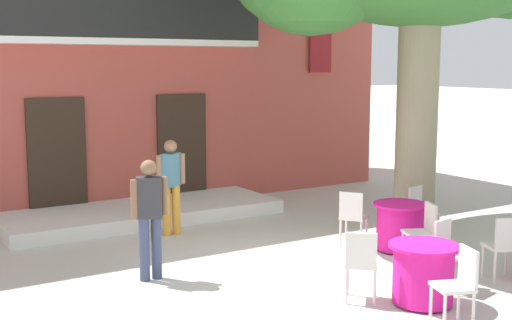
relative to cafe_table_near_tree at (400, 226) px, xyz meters
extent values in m
plane|color=beige|center=(-2.05, 0.12, -0.39)|extent=(120.00, 120.00, 0.00)
cube|color=#B24C42|center=(-2.62, 7.12, 3.36)|extent=(13.00, 4.00, 7.50)
cube|color=#332319|center=(-3.92, 5.09, 0.76)|extent=(1.10, 0.08, 2.30)
cube|color=#332319|center=(-1.32, 5.09, 0.76)|extent=(1.10, 0.08, 2.30)
cube|color=silver|center=(-2.62, 4.79, 2.95)|extent=(5.60, 0.65, 0.12)
cube|color=black|center=(-2.62, 4.50, 3.46)|extent=(5.60, 0.06, 0.90)
cylinder|color=#995638|center=(-3.77, 4.82, 3.16)|extent=(0.36, 0.36, 0.31)
ellipsoid|color=#38843D|center=(-3.77, 4.82, 3.52)|extent=(0.46, 0.46, 0.41)
cylinder|color=#47423D|center=(-2.62, 4.82, 3.13)|extent=(0.29, 0.29, 0.24)
ellipsoid|color=#2D7533|center=(-2.62, 4.82, 3.48)|extent=(0.38, 0.38, 0.47)
cylinder|color=#995638|center=(-1.47, 4.82, 3.17)|extent=(0.30, 0.30, 0.33)
ellipsoid|color=#38843D|center=(-1.47, 4.82, 3.48)|extent=(0.39, 0.39, 0.29)
cylinder|color=slate|center=(-0.32, 4.82, 3.18)|extent=(0.33, 0.33, 0.34)
ellipsoid|color=#2D7533|center=(-0.32, 4.82, 3.52)|extent=(0.42, 0.42, 0.35)
cube|color=maroon|center=(2.25, 5.06, 3.73)|extent=(0.60, 0.06, 2.80)
cube|color=silver|center=(-2.62, 4.18, -0.27)|extent=(5.23, 1.88, 0.25)
cylinder|color=gray|center=(1.10, 0.80, 1.46)|extent=(0.71, 0.71, 3.69)
cylinder|color=#DB1984|center=(0.00, 0.00, -0.02)|extent=(0.74, 0.74, 0.68)
cylinder|color=#DB1984|center=(0.00, 0.00, 0.35)|extent=(0.86, 0.86, 0.04)
cylinder|color=#2D2823|center=(0.00, 0.00, -0.38)|extent=(0.44, 0.44, 0.03)
cylinder|color=silver|center=(-0.38, 0.85, -0.17)|extent=(0.04, 0.04, 0.45)
cylinder|color=silver|center=(-0.19, 0.57, -0.17)|extent=(0.04, 0.04, 0.45)
cylinder|color=silver|center=(-0.66, 0.66, -0.17)|extent=(0.04, 0.04, 0.45)
cylinder|color=silver|center=(-0.47, 0.38, -0.17)|extent=(0.04, 0.04, 0.45)
cube|color=silver|center=(-0.43, 0.62, 0.08)|extent=(0.56, 0.56, 0.04)
cube|color=silver|center=(-0.57, 0.51, 0.31)|extent=(0.25, 0.34, 0.42)
cylinder|color=silver|center=(-0.52, -0.77, -0.17)|extent=(0.04, 0.04, 0.45)
cylinder|color=silver|center=(-0.39, -0.46, -0.17)|extent=(0.04, 0.04, 0.45)
cylinder|color=silver|center=(-0.21, -0.91, -0.17)|extent=(0.04, 0.04, 0.45)
cylinder|color=silver|center=(-0.08, -0.60, -0.17)|extent=(0.04, 0.04, 0.45)
cube|color=silver|center=(-0.30, -0.69, 0.08)|extent=(0.53, 0.53, 0.04)
cube|color=silver|center=(-0.14, -0.76, 0.31)|extent=(0.19, 0.36, 0.42)
cylinder|color=silver|center=(0.93, 0.07, -0.17)|extent=(0.04, 0.04, 0.45)
cylinder|color=silver|center=(0.60, -0.02, -0.17)|extent=(0.04, 0.04, 0.45)
cylinder|color=silver|center=(0.85, 0.40, -0.17)|extent=(0.04, 0.04, 0.45)
cylinder|color=silver|center=(0.52, 0.31, -0.17)|extent=(0.04, 0.04, 0.45)
cube|color=silver|center=(0.73, 0.19, 0.08)|extent=(0.49, 0.49, 0.04)
cube|color=silver|center=(0.68, 0.36, 0.31)|extent=(0.38, 0.13, 0.42)
cylinder|color=silver|center=(0.03, -1.59, -0.17)|extent=(0.04, 0.04, 0.45)
cylinder|color=silver|center=(0.34, -1.73, -0.17)|extent=(0.04, 0.04, 0.45)
cylinder|color=silver|center=(-0.11, -1.90, -0.17)|extent=(0.04, 0.04, 0.45)
cube|color=silver|center=(0.12, -1.82, 0.08)|extent=(0.53, 0.53, 0.04)
cube|color=silver|center=(0.04, -1.98, 0.31)|extent=(0.36, 0.19, 0.42)
cylinder|color=#DB1984|center=(-1.48, -1.93, -0.02)|extent=(0.74, 0.74, 0.68)
cylinder|color=#DB1984|center=(-1.48, -1.93, 0.35)|extent=(0.86, 0.86, 0.04)
cylinder|color=#2D2823|center=(-1.48, -1.93, -0.38)|extent=(0.44, 0.44, 0.03)
cylinder|color=silver|center=(-2.03, -1.18, -0.17)|extent=(0.04, 0.04, 0.45)
cylinder|color=silver|center=(-1.79, -1.41, -0.17)|extent=(0.04, 0.04, 0.45)
cylinder|color=silver|center=(-2.27, -1.42, -0.17)|extent=(0.04, 0.04, 0.45)
cylinder|color=silver|center=(-2.02, -1.66, -0.17)|extent=(0.04, 0.04, 0.45)
cube|color=silver|center=(-2.03, -1.42, 0.08)|extent=(0.57, 0.57, 0.04)
cube|color=silver|center=(-2.15, -1.55, 0.31)|extent=(0.30, 0.29, 0.42)
cylinder|color=silver|center=(-1.97, -2.73, -0.17)|extent=(0.04, 0.04, 0.45)
cylinder|color=silver|center=(-1.85, -2.41, -0.17)|extent=(0.04, 0.04, 0.45)
cylinder|color=silver|center=(-1.65, -2.85, -0.17)|extent=(0.04, 0.04, 0.45)
cylinder|color=silver|center=(-1.53, -2.53, -0.17)|extent=(0.04, 0.04, 0.45)
cube|color=silver|center=(-1.75, -2.63, 0.08)|extent=(0.52, 0.52, 0.04)
cube|color=silver|center=(-1.58, -2.69, 0.31)|extent=(0.17, 0.37, 0.42)
cylinder|color=silver|center=(-0.54, -1.89, -0.17)|extent=(0.04, 0.04, 0.45)
cylinder|color=silver|center=(-0.88, -1.96, -0.17)|extent=(0.04, 0.04, 0.45)
cylinder|color=silver|center=(-0.62, -1.56, -0.17)|extent=(0.04, 0.04, 0.45)
cylinder|color=silver|center=(-0.95, -1.63, -0.17)|extent=(0.04, 0.04, 0.45)
cube|color=silver|center=(-0.75, -1.76, 0.08)|extent=(0.48, 0.48, 0.04)
cube|color=silver|center=(-0.79, -1.59, 0.31)|extent=(0.38, 0.12, 0.42)
cylinder|color=gold|center=(-2.73, 2.81, 0.04)|extent=(0.14, 0.14, 0.86)
cylinder|color=gold|center=(-2.55, 2.81, 0.04)|extent=(0.14, 0.14, 0.86)
cube|color=teal|center=(-2.64, 2.81, 0.75)|extent=(0.40, 0.38, 0.56)
sphere|color=#9E7051|center=(-2.64, 2.81, 1.15)|extent=(0.22, 0.22, 0.22)
cylinder|color=#9E7051|center=(-2.86, 2.81, 0.75)|extent=(0.09, 0.09, 0.52)
cylinder|color=#9E7051|center=(-2.42, 2.81, 0.75)|extent=(0.09, 0.09, 0.52)
cylinder|color=#384260|center=(-4.01, 0.74, 0.04)|extent=(0.14, 0.14, 0.87)
cylinder|color=#384260|center=(-3.83, 0.74, 0.04)|extent=(0.14, 0.14, 0.87)
cube|color=#2D2D33|center=(-3.92, 0.74, 0.76)|extent=(0.40, 0.35, 0.56)
sphere|color=brown|center=(-3.92, 0.74, 1.16)|extent=(0.22, 0.22, 0.22)
cylinder|color=brown|center=(-4.14, 0.74, 0.76)|extent=(0.09, 0.09, 0.52)
cylinder|color=brown|center=(-3.70, 0.74, 0.76)|extent=(0.09, 0.09, 0.52)
camera|label=1|loc=(-7.46, -7.61, 2.55)|focal=47.52mm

